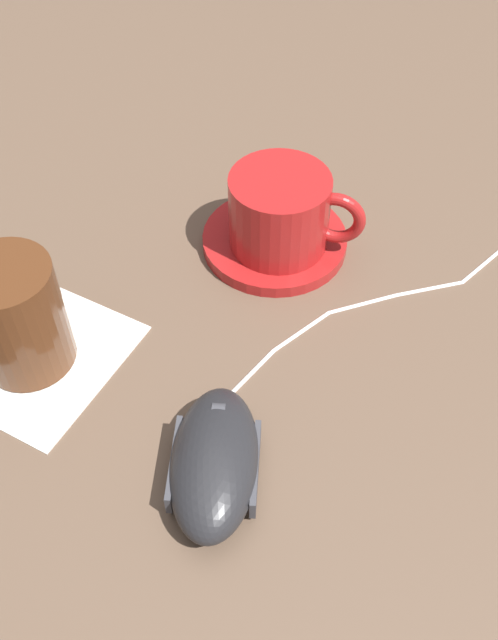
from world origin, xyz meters
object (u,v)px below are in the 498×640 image
at_px(saucer, 275,241).
at_px(drinking_glass, 16,317).
at_px(coffee_cup, 282,212).
at_px(computer_mouse, 215,462).

relative_size(saucer, drinking_glass, 1.38).
relative_size(saucer, coffee_cup, 1.10).
relative_size(computer_mouse, drinking_glass, 1.39).
distance_m(saucer, computer_mouse, 0.23).
bearing_deg(drinking_glass, computer_mouse, 167.88).
relative_size(saucer, computer_mouse, 1.00).
height_order(computer_mouse, drinking_glass, drinking_glass).
distance_m(coffee_cup, computer_mouse, 0.22).
bearing_deg(drinking_glass, coffee_cup, -125.79).
bearing_deg(saucer, computer_mouse, 101.65).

